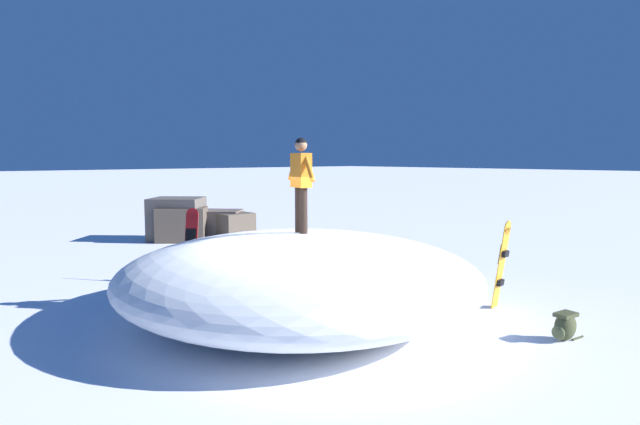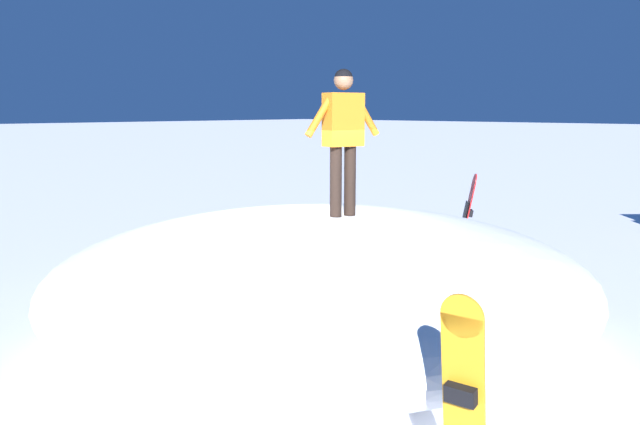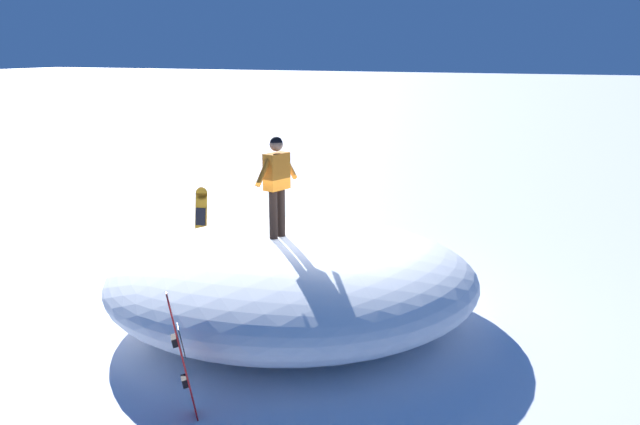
% 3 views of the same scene
% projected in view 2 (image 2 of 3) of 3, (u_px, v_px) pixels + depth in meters
% --- Properties ---
extents(ground, '(240.00, 240.00, 0.00)m').
position_uv_depth(ground, '(276.00, 330.00, 7.74)').
color(ground, white).
extents(snow_mound, '(7.12, 7.18, 1.49)m').
position_uv_depth(snow_mound, '(320.00, 276.00, 7.45)').
color(snow_mound, white).
rests_on(snow_mound, ground).
extents(snowboarder_standing, '(0.33, 1.01, 1.70)m').
position_uv_depth(snowboarder_standing, '(343.00, 129.00, 7.15)').
color(snowboarder_standing, black).
rests_on(snowboarder_standing, snow_mound).
extents(snowboard_primary_upright, '(0.30, 0.27, 1.69)m').
position_uv_depth(snowboard_primary_upright, '(463.00, 419.00, 3.76)').
color(snowboard_primary_upright, orange).
rests_on(snowboard_primary_upright, ground).
extents(snowboard_secondary_upright, '(0.44, 0.43, 1.71)m').
position_uv_depth(snowboard_secondary_upright, '(465.00, 223.00, 10.14)').
color(snowboard_secondary_upright, red).
rests_on(snowboard_secondary_upright, ground).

